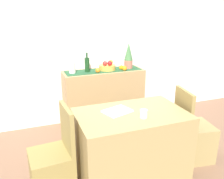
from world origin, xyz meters
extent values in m
cube|color=#84634A|center=(0.00, 0.00, -0.01)|extent=(6.40, 6.40, 0.02)
cube|color=silver|center=(0.00, 1.18, 1.35)|extent=(6.40, 0.06, 2.70)
cube|color=tan|center=(0.09, 0.92, 0.44)|extent=(1.24, 0.42, 0.88)
cube|color=#235231|center=(0.09, 0.92, 0.88)|extent=(1.17, 0.32, 0.01)
cylinder|color=gold|center=(0.15, 0.92, 0.92)|extent=(0.25, 0.25, 0.08)
sphere|color=red|center=(0.17, 0.86, 1.00)|extent=(0.07, 0.07, 0.07)
sphere|color=#82A52C|center=(0.22, 0.96, 1.00)|extent=(0.07, 0.07, 0.07)
sphere|color=red|center=(0.10, 0.88, 1.00)|extent=(0.07, 0.07, 0.07)
cylinder|color=#183F1C|center=(-0.17, 0.92, 0.99)|extent=(0.07, 0.07, 0.22)
cylinder|color=#183F1C|center=(-0.17, 0.92, 1.13)|extent=(0.03, 0.03, 0.08)
cylinder|color=silver|center=(-0.39, 0.92, 0.96)|extent=(0.10, 0.10, 0.17)
cylinder|color=#B56854|center=(0.51, 0.92, 0.95)|extent=(0.13, 0.13, 0.13)
cone|color=#437543|center=(0.51, 0.92, 1.15)|extent=(0.13, 0.13, 0.27)
sphere|color=orange|center=(0.39, 0.80, 0.92)|extent=(0.08, 0.08, 0.08)
sphere|color=orange|center=(-0.03, 0.82, 0.91)|extent=(0.07, 0.07, 0.07)
sphere|color=orange|center=(0.37, 0.88, 0.91)|extent=(0.07, 0.07, 0.07)
cube|color=tan|center=(-0.05, -0.40, 0.37)|extent=(1.15, 0.73, 0.74)
cube|color=white|center=(-0.18, -0.33, 0.75)|extent=(0.33, 0.29, 0.02)
cylinder|color=silver|center=(0.01, -0.55, 0.78)|extent=(0.08, 0.08, 0.08)
cube|color=#988647|center=(-0.90, -0.40, 0.23)|extent=(0.43, 0.43, 0.45)
cube|color=#988749|center=(-0.72, -0.39, 0.68)|extent=(0.07, 0.40, 0.45)
cube|color=#9F8C54|center=(0.81, -0.40, 0.23)|extent=(0.46, 0.46, 0.45)
cube|color=#978348|center=(0.63, -0.38, 0.68)|extent=(0.10, 0.40, 0.45)
camera|label=1|loc=(-1.05, -2.49, 1.76)|focal=38.48mm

